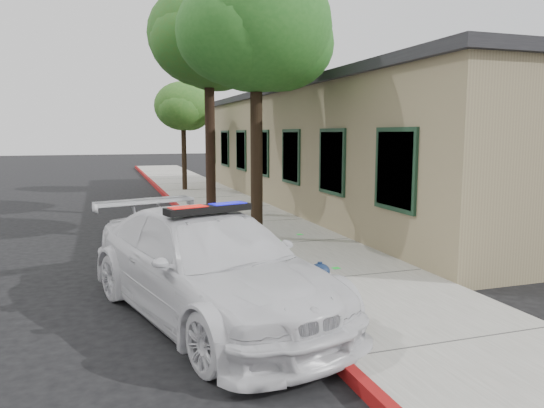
{
  "coord_description": "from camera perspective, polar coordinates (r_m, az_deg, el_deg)",
  "views": [
    {
      "loc": [
        -2.41,
        -8.01,
        2.68
      ],
      "look_at": [
        1.07,
        2.52,
        1.14
      ],
      "focal_mm": 34.01,
      "sensor_mm": 36.0,
      "label": 1
    }
  ],
  "objects": [
    {
      "name": "street_tree_far",
      "position": [
        23.45,
        -9.72,
        10.36
      ],
      "size": [
        2.56,
        2.62,
        4.77
      ],
      "rotation": [
        0.0,
        0.0,
        0.38
      ],
      "color": "black",
      "rests_on": "sidewalk"
    },
    {
      "name": "red_curb",
      "position": [
        11.58,
        -5.53,
        -5.12
      ],
      "size": [
        0.14,
        60.0,
        0.16
      ],
      "primitive_type": "cube",
      "color": "maroon",
      "rests_on": "ground"
    },
    {
      "name": "police_car",
      "position": [
        7.57,
        -6.94,
        -6.73
      ],
      "size": [
        3.58,
        5.7,
        1.66
      ],
      "rotation": [
        0.0,
        0.0,
        0.29
      ],
      "color": "silver",
      "rests_on": "ground"
    },
    {
      "name": "street_tree_near",
      "position": [
        12.5,
        -1.72,
        18.45
      ],
      "size": [
        3.83,
        3.53,
        6.46
      ],
      "rotation": [
        0.0,
        0.0,
        -0.26
      ],
      "color": "black",
      "rests_on": "sidewalk"
    },
    {
      "name": "street_tree_mid",
      "position": [
        16.49,
        -7.06,
        17.41
      ],
      "size": [
        3.67,
        3.8,
        7.0
      ],
      "rotation": [
        0.0,
        0.0,
        0.34
      ],
      "color": "black",
      "rests_on": "sidewalk"
    },
    {
      "name": "ground",
      "position": [
        8.78,
        -1.5,
        -9.87
      ],
      "size": [
        120.0,
        120.0,
        0.0
      ],
      "primitive_type": "plane",
      "color": "black",
      "rests_on": "ground"
    },
    {
      "name": "sidewalk",
      "position": [
        12.0,
        1.68,
        -4.64
      ],
      "size": [
        3.2,
        60.0,
        0.15
      ],
      "primitive_type": "cube",
      "color": "gray",
      "rests_on": "ground"
    },
    {
      "name": "clapboard_building",
      "position": [
        19.3,
        9.91,
        6.13
      ],
      "size": [
        7.3,
        20.89,
        4.24
      ],
      "color": "#867B58",
      "rests_on": "ground"
    },
    {
      "name": "fire_hydrant",
      "position": [
        7.17,
        5.3,
        -9.46
      ],
      "size": [
        0.45,
        0.39,
        0.78
      ],
      "rotation": [
        0.0,
        0.0,
        -0.05
      ],
      "color": "silver",
      "rests_on": "sidewalk"
    }
  ]
}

